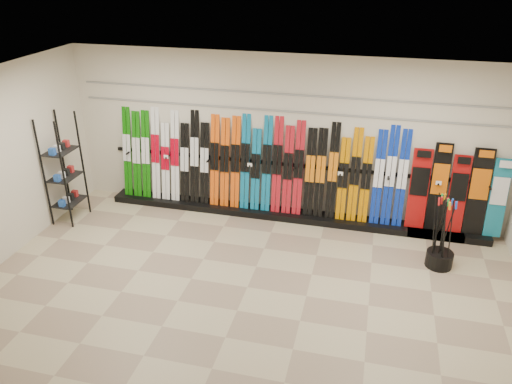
# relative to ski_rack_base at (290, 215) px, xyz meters

# --- Properties ---
(floor) EXTENTS (8.00, 8.00, 0.00)m
(floor) POSITION_rel_ski_rack_base_xyz_m (-0.22, -2.28, -0.06)
(floor) COLOR gray
(floor) RESTS_ON ground
(back_wall) EXTENTS (8.00, 0.00, 8.00)m
(back_wall) POSITION_rel_ski_rack_base_xyz_m (-0.22, 0.22, 1.44)
(back_wall) COLOR beige
(back_wall) RESTS_ON floor
(ceiling) EXTENTS (8.00, 8.00, 0.00)m
(ceiling) POSITION_rel_ski_rack_base_xyz_m (-0.22, -2.28, 2.94)
(ceiling) COLOR silver
(ceiling) RESTS_ON back_wall
(ski_rack_base) EXTENTS (8.00, 0.40, 0.12)m
(ski_rack_base) POSITION_rel_ski_rack_base_xyz_m (0.00, 0.00, 0.00)
(ski_rack_base) COLOR black
(ski_rack_base) RESTS_ON floor
(skis) EXTENTS (5.37, 0.30, 1.82)m
(skis) POSITION_rel_ski_rack_base_xyz_m (-0.68, 0.08, 0.90)
(skis) COLOR #116909
(skis) RESTS_ON ski_rack_base
(snowboards) EXTENTS (1.58, 0.24, 1.54)m
(snowboards) POSITION_rel_ski_rack_base_xyz_m (2.85, 0.07, 0.78)
(snowboards) COLOR #990C0C
(snowboards) RESTS_ON ski_rack_base
(accessory_rack) EXTENTS (0.40, 0.60, 2.00)m
(accessory_rack) POSITION_rel_ski_rack_base_xyz_m (-3.97, -0.99, 0.94)
(accessory_rack) COLOR black
(accessory_rack) RESTS_ON floor
(pole_bin) EXTENTS (0.42, 0.42, 0.25)m
(pole_bin) POSITION_rel_ski_rack_base_xyz_m (2.59, -1.00, 0.07)
(pole_bin) COLOR black
(pole_bin) RESTS_ON floor
(ski_poles) EXTENTS (0.35, 0.33, 1.18)m
(ski_poles) POSITION_rel_ski_rack_base_xyz_m (2.54, -1.01, 0.55)
(ski_poles) COLOR black
(ski_poles) RESTS_ON pole_bin
(slatwall_rail_0) EXTENTS (7.60, 0.02, 0.03)m
(slatwall_rail_0) POSITION_rel_ski_rack_base_xyz_m (-0.22, 0.20, 1.94)
(slatwall_rail_0) COLOR gray
(slatwall_rail_0) RESTS_ON back_wall
(slatwall_rail_1) EXTENTS (7.60, 0.02, 0.03)m
(slatwall_rail_1) POSITION_rel_ski_rack_base_xyz_m (-0.22, 0.20, 2.24)
(slatwall_rail_1) COLOR gray
(slatwall_rail_1) RESTS_ON back_wall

